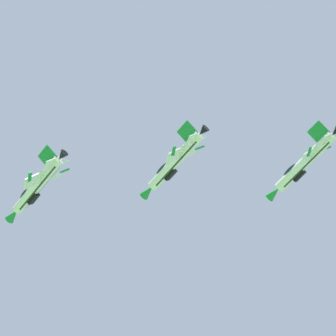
% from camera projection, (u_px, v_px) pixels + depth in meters
% --- Properties ---
extents(fighter_jet_left_wing, '(7.76, 15.49, 8.39)m').
position_uv_depth(fighter_jet_left_wing, '(37.00, 187.00, 118.30)').
color(fighter_jet_left_wing, silver).
extents(fighter_jet_right_wing, '(7.86, 15.49, 8.24)m').
position_uv_depth(fighter_jet_right_wing, '(174.00, 162.00, 118.23)').
color(fighter_jet_right_wing, silver).
extents(fighter_jet_left_outer, '(7.86, 15.49, 8.24)m').
position_uv_depth(fighter_jet_left_outer, '(304.00, 163.00, 115.83)').
color(fighter_jet_left_outer, silver).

